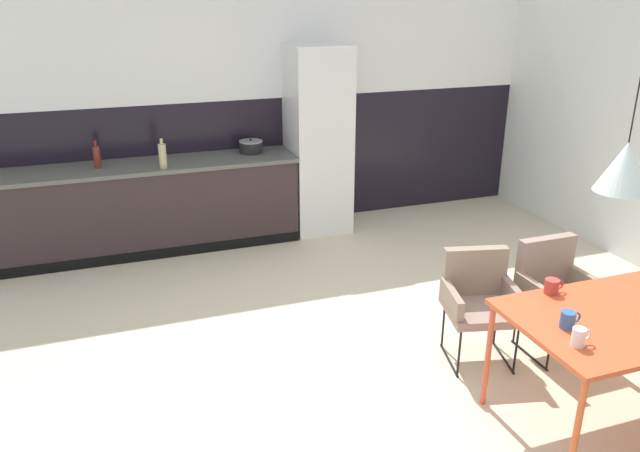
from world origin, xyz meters
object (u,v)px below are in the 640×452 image
object	(u,v)px
cooking_pot	(251,147)
mug_dark_espresso	(568,320)
refrigerator_column	(318,140)
armchair_near_window	(554,283)
mug_short_terracotta	(579,337)
bottle_wine_green	(97,157)
mug_tall_blue	(552,286)
armchair_facing_counter	(479,293)
bottle_oil_tall	(163,156)
pendant_lamp_over_table_near	(624,167)

from	to	relation	value
cooking_pot	mug_dark_espresso	bearing A→B (deg)	-76.90
refrigerator_column	armchair_near_window	size ratio (longest dim) A/B	2.37
mug_short_terracotta	bottle_wine_green	xyz separation A→B (m)	(-2.33, 3.90, 0.20)
mug_short_terracotta	mug_tall_blue	distance (m)	0.60
armchair_facing_counter	mug_dark_espresso	distance (m)	0.98
armchair_near_window	cooking_pot	world-z (taller)	cooking_pot
refrigerator_column	bottle_oil_tall	distance (m)	1.64
armchair_facing_counter	mug_tall_blue	distance (m)	0.65
armchair_near_window	mug_short_terracotta	bearing A→B (deg)	55.25
refrigerator_column	armchair_facing_counter	xyz separation A→B (m)	(0.23, -2.79, -0.48)
armchair_near_window	bottle_wine_green	world-z (taller)	bottle_wine_green
armchair_near_window	cooking_pot	distance (m)	3.35
mug_tall_blue	bottle_wine_green	size ratio (longest dim) A/B	0.50
armchair_facing_counter	armchair_near_window	bearing A→B (deg)	-174.66
cooking_pot	bottle_wine_green	bearing A→B (deg)	-176.82
armchair_facing_counter	cooking_pot	xyz separation A→B (m)	(-0.94, 2.88, 0.45)
bottle_wine_green	mug_dark_espresso	bearing A→B (deg)	-57.20
cooking_pot	bottle_wine_green	world-z (taller)	bottle_wine_green
armchair_near_window	armchair_facing_counter	world-z (taller)	armchair_near_window
mug_dark_espresso	bottle_oil_tall	bearing A→B (deg)	117.25
mug_short_terracotta	cooking_pot	size ratio (longest dim) A/B	0.48
bottle_wine_green	pendant_lamp_over_table_near	distance (m)	4.58
refrigerator_column	armchair_near_window	bearing A→B (deg)	-74.35
bottle_wine_green	pendant_lamp_over_table_near	world-z (taller)	pendant_lamp_over_table_near
armchair_near_window	bottle_wine_green	size ratio (longest dim) A/B	3.15
mug_short_terracotta	bottle_wine_green	distance (m)	4.55
bottle_oil_tall	mug_dark_espresso	bearing A→B (deg)	-62.75
mug_dark_espresso	pendant_lamp_over_table_near	distance (m)	0.88
bottle_oil_tall	armchair_facing_counter	bearing A→B (deg)	-54.20
armchair_facing_counter	mug_dark_espresso	size ratio (longest dim) A/B	6.17
bottle_oil_tall	bottle_wine_green	distance (m)	0.63
bottle_oil_tall	mug_short_terracotta	bearing A→B (deg)	-64.75
mug_tall_blue	mug_short_terracotta	bearing A→B (deg)	-115.53
armchair_facing_counter	mug_tall_blue	bearing A→B (deg)	116.85
bottle_oil_tall	bottle_wine_green	bearing A→B (deg)	160.44
bottle_oil_tall	bottle_wine_green	world-z (taller)	bottle_oil_tall
armchair_facing_counter	bottle_wine_green	size ratio (longest dim) A/B	3.00
refrigerator_column	armchair_near_window	distance (m)	3.02
armchair_near_window	mug_dark_espresso	distance (m)	1.09
armchair_near_window	mug_dark_espresso	bearing A→B (deg)	53.24
refrigerator_column	pendant_lamp_over_table_near	bearing A→B (deg)	-83.29
armchair_near_window	bottle_wine_green	xyz separation A→B (m)	(-3.03, 2.88, 0.47)
armchair_facing_counter	mug_short_terracotta	distance (m)	1.15
mug_dark_espresso	bottle_wine_green	xyz separation A→B (m)	(-2.40, 3.73, 0.20)
refrigerator_column	cooking_pot	distance (m)	0.71
mug_dark_espresso	bottle_oil_tall	size ratio (longest dim) A/B	0.45
armchair_facing_counter	mug_dark_espresso	world-z (taller)	mug_dark_espresso
mug_dark_espresso	bottle_wine_green	world-z (taller)	bottle_wine_green
mug_tall_blue	bottle_oil_tall	xyz separation A→B (m)	(-2.00, 3.15, 0.22)
armchair_facing_counter	bottle_wine_green	bearing A→B (deg)	-35.29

